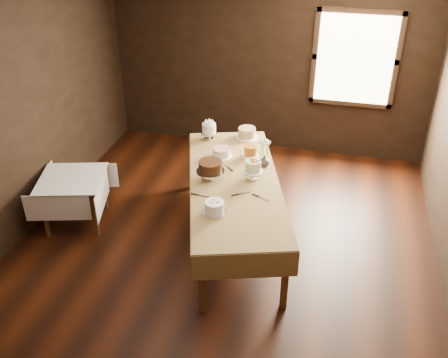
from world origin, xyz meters
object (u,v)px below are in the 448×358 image
(cake_lattice, at_px, (221,153))
(cake_server_a, at_px, (245,193))
(cake_meringue, at_px, (209,132))
(cake_chocolate, at_px, (210,171))
(cake_server_d, at_px, (261,165))
(cake_speckled, at_px, (247,133))
(cake_flowers, at_px, (253,171))
(cake_caramel, at_px, (250,151))
(cake_server_c, at_px, (226,165))
(display_table, at_px, (234,185))
(cake_server_e, at_px, (204,196))
(flower_vase, at_px, (264,161))
(cake_server_b, at_px, (264,199))
(side_table, at_px, (72,183))
(cake_swirl, at_px, (214,208))

(cake_lattice, bearing_deg, cake_server_a, -58.89)
(cake_meringue, xyz_separation_m, cake_lattice, (0.29, -0.45, -0.06))
(cake_chocolate, height_order, cake_server_d, cake_chocolate)
(cake_speckled, height_order, cake_flowers, cake_flowers)
(cake_lattice, distance_m, cake_caramel, 0.37)
(cake_meringue, relative_size, cake_server_c, 0.99)
(display_table, distance_m, cake_speckled, 1.19)
(cake_speckled, relative_size, cake_server_e, 1.36)
(cake_meringue, distance_m, cake_lattice, 0.53)
(cake_speckled, distance_m, flower_vase, 0.82)
(cake_server_a, xyz_separation_m, cake_server_c, (-0.36, 0.57, 0.00))
(cake_chocolate, bearing_deg, cake_server_a, -24.66)
(flower_vase, bearing_deg, cake_caramel, 135.63)
(cake_chocolate, distance_m, cake_server_e, 0.41)
(cake_speckled, relative_size, cake_server_b, 1.36)
(cake_lattice, xyz_separation_m, cake_server_b, (0.71, -0.86, -0.05))
(cake_lattice, bearing_deg, cake_speckled, 71.99)
(cake_meringue, distance_m, cake_server_c, 0.79)
(cake_server_b, distance_m, flower_vase, 0.77)
(cake_server_d, xyz_separation_m, flower_vase, (0.04, 0.01, 0.07))
(side_table, relative_size, flower_vase, 6.94)
(display_table, distance_m, cake_caramel, 0.68)
(cake_server_c, xyz_separation_m, cake_server_d, (0.42, 0.10, 0.00))
(cake_meringue, distance_m, cake_server_b, 1.65)
(display_table, relative_size, flower_vase, 20.18)
(cake_chocolate, xyz_separation_m, cake_server_a, (0.46, -0.21, -0.11))
(cake_meringue, height_order, cake_speckled, cake_meringue)
(cake_server_c, bearing_deg, cake_swirl, 143.86)
(cake_speckled, height_order, cake_lattice, cake_speckled)
(cake_caramel, relative_size, cake_swirl, 0.84)
(cake_chocolate, xyz_separation_m, flower_vase, (0.56, 0.47, -0.04))
(cake_speckled, bearing_deg, cake_server_e, -95.39)
(cake_chocolate, relative_size, cake_swirl, 1.41)
(side_table, height_order, cake_server_d, cake_server_d)
(cake_lattice, distance_m, cake_flowers, 0.67)
(cake_meringue, xyz_separation_m, cake_speckled, (0.49, 0.17, -0.04))
(cake_server_d, bearing_deg, cake_swirl, -148.47)
(cake_caramel, bearing_deg, cake_speckled, 106.66)
(cake_meringue, xyz_separation_m, cake_server_e, (0.34, -1.41, -0.10))
(cake_flowers, xyz_separation_m, cake_server_e, (-0.45, -0.52, -0.11))
(cake_lattice, height_order, cake_swirl, cake_swirl)
(cake_meringue, height_order, cake_swirl, cake_meringue)
(display_table, height_order, cake_server_e, cake_server_e)
(cake_speckled, height_order, flower_vase, same)
(cake_server_c, distance_m, cake_server_e, 0.75)
(cake_chocolate, distance_m, cake_server_d, 0.70)
(cake_server_a, relative_size, cake_server_e, 1.00)
(cake_meringue, xyz_separation_m, cake_flowers, (0.79, -0.90, 0.00))
(display_table, xyz_separation_m, cake_speckled, (-0.10, 1.18, 0.13))
(cake_server_d, height_order, cake_server_e, same)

